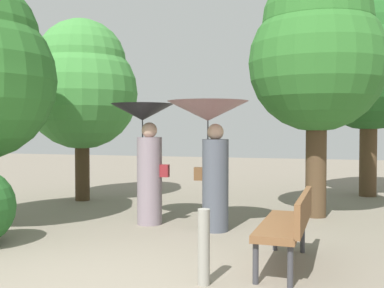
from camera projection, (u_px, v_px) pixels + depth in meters
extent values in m
plane|color=gray|center=(91.00, 288.00, 4.46)|extent=(40.00, 40.00, 0.00)
cylinder|color=gray|center=(150.00, 181.00, 7.45)|extent=(0.40, 0.40, 1.41)
sphere|color=tan|center=(149.00, 130.00, 7.42)|extent=(0.25, 0.25, 0.25)
cylinder|color=#333338|center=(143.00, 144.00, 7.46)|extent=(0.02, 0.02, 0.76)
cone|color=black|center=(142.00, 112.00, 7.45)|extent=(1.02, 1.02, 0.27)
cube|color=maroon|center=(165.00, 171.00, 7.36)|extent=(0.14, 0.10, 0.20)
cylinder|color=#474C56|center=(215.00, 185.00, 6.94)|extent=(0.40, 0.40, 1.39)
sphere|color=tan|center=(215.00, 132.00, 6.92)|extent=(0.25, 0.25, 0.25)
cylinder|color=#333338|center=(208.00, 146.00, 6.96)|extent=(0.02, 0.02, 0.76)
cone|color=gray|center=(208.00, 111.00, 6.94)|extent=(1.23, 1.23, 0.30)
cube|color=brown|center=(199.00, 174.00, 7.02)|extent=(0.14, 0.10, 0.20)
cylinder|color=#38383D|center=(275.00, 233.00, 5.85)|extent=(0.06, 0.06, 0.44)
cylinder|color=#38383D|center=(303.00, 235.00, 5.74)|extent=(0.06, 0.06, 0.44)
cylinder|color=#38383D|center=(256.00, 262.00, 4.58)|extent=(0.06, 0.06, 0.44)
cylinder|color=#38383D|center=(290.00, 265.00, 4.47)|extent=(0.06, 0.06, 0.44)
cube|color=brown|center=(282.00, 226.00, 5.15)|extent=(0.50, 1.52, 0.08)
cube|color=brown|center=(304.00, 210.00, 5.07)|extent=(0.12, 1.50, 0.35)
cylinder|color=#4C3823|center=(316.00, 115.00, 8.01)|extent=(0.36, 0.36, 3.58)
sphere|color=#2D6B28|center=(317.00, 63.00, 7.98)|extent=(2.38, 2.38, 2.38)
sphere|color=#2D6B28|center=(317.00, 22.00, 7.96)|extent=(1.90, 1.90, 1.90)
cylinder|color=#42301E|center=(82.00, 129.00, 9.86)|extent=(0.31, 0.31, 3.08)
sphere|color=#428C3D|center=(82.00, 93.00, 9.83)|extent=(2.39, 2.39, 2.39)
sphere|color=#428C3D|center=(81.00, 64.00, 9.81)|extent=(1.92, 1.92, 1.92)
cylinder|color=#4C3823|center=(369.00, 112.00, 10.46)|extent=(0.38, 0.38, 3.83)
sphere|color=#235B23|center=(369.00, 70.00, 10.43)|extent=(2.72, 2.72, 2.72)
sphere|color=#235B23|center=(370.00, 36.00, 10.40)|extent=(2.17, 2.17, 2.17)
cylinder|color=gray|center=(204.00, 247.00, 4.55)|extent=(0.12, 0.12, 0.76)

